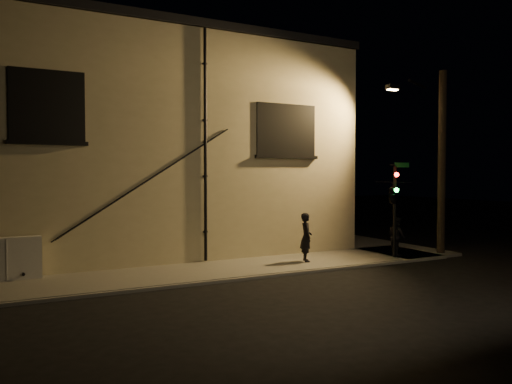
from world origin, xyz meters
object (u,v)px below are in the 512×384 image
utility_cabinet (6,259)px  pedestrian_a (306,237)px  pedestrian_b (397,236)px  traffic_signal (393,194)px  streetlamp_pole (439,158)px

utility_cabinet → pedestrian_a: size_ratio=1.11×
pedestrian_a → pedestrian_b: 3.89m
utility_cabinet → traffic_signal: bearing=-9.9°
pedestrian_b → streetlamp_pole: (1.94, -0.28, 3.03)m
utility_cabinet → pedestrian_b: size_ratio=1.30×
streetlamp_pole → pedestrian_a: bearing=172.3°
utility_cabinet → pedestrian_b: bearing=-8.0°
traffic_signal → streetlamp_pole: bearing=2.2°
traffic_signal → streetlamp_pole: (2.50, 0.09, 1.36)m
pedestrian_b → utility_cabinet: bearing=93.1°
streetlamp_pole → traffic_signal: bearing=-177.8°
utility_cabinet → streetlamp_pole: bearing=-8.0°
pedestrian_a → traffic_signal: (3.29, -0.87, 1.54)m
pedestrian_a → pedestrian_b: (3.85, -0.50, -0.13)m
traffic_signal → utility_cabinet: bearing=170.1°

